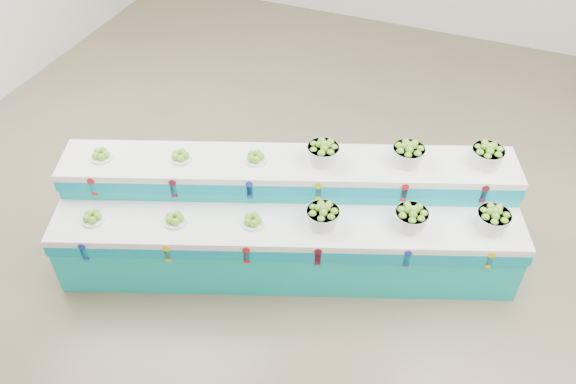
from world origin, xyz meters
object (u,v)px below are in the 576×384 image
(display_stand, at_px, (288,219))
(plate_upper_mid, at_px, (180,155))
(basket_lower_left, at_px, (323,216))
(basket_upper_right, at_px, (487,155))

(display_stand, relative_size, plate_upper_mid, 20.66)
(plate_upper_mid, bearing_deg, display_stand, 5.54)
(display_stand, distance_m, plate_upper_mid, 1.21)
(display_stand, xyz_separation_m, basket_lower_left, (0.40, -0.14, 0.32))
(plate_upper_mid, xyz_separation_m, basket_upper_right, (2.71, 1.00, 0.06))
(display_stand, distance_m, basket_lower_left, 0.53)
(basket_lower_left, xyz_separation_m, plate_upper_mid, (-1.46, 0.04, 0.24))
(basket_upper_right, bearing_deg, basket_lower_left, -140.10)
(basket_lower_left, bearing_deg, plate_upper_mid, 178.41)
(plate_upper_mid, bearing_deg, basket_upper_right, 20.32)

